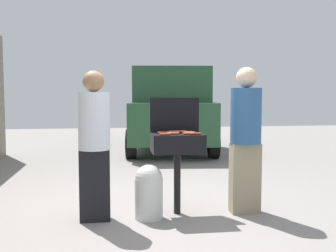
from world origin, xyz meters
The scene contains 16 objects.
ground_plane centered at (0.00, 0.00, 0.00)m, with size 24.00×24.00×0.00m, color gray.
bbq_grill centered at (0.29, -0.10, 0.80)m, with size 0.60×0.44×0.95m.
grill_lid_open centered at (0.29, 0.12, 1.16)m, with size 0.60×0.05×0.42m, color black.
hot_dog_0 centered at (0.13, -0.09, 0.96)m, with size 0.03×0.03×0.13m, color #AD4228.
hot_dog_1 centered at (0.23, -0.19, 0.96)m, with size 0.03×0.03×0.13m, color #C6593D.
hot_dog_2 centered at (0.27, 0.00, 0.96)m, with size 0.03×0.03×0.13m, color #C6593D.
hot_dog_3 centered at (0.42, -0.05, 0.96)m, with size 0.03×0.03×0.13m, color #AD4228.
hot_dog_4 centered at (0.43, -0.13, 0.96)m, with size 0.03×0.03×0.13m, color #B74C33.
hot_dog_5 centered at (0.12, -0.27, 0.96)m, with size 0.03×0.03×0.13m, color #AD4228.
hot_dog_6 centered at (0.40, -0.22, 0.96)m, with size 0.03×0.03×0.13m, color #C6593D.
hot_dog_7 centered at (0.47, -0.25, 0.96)m, with size 0.03×0.03×0.13m, color #AD4228.
hot_dog_8 centered at (0.35, 0.03, 0.96)m, with size 0.03×0.03×0.13m, color #C6593D.
propane_tank centered at (-0.06, -0.25, 0.32)m, with size 0.32×0.32×0.62m.
person_left centered at (-0.66, -0.24, 0.90)m, with size 0.35×0.35×1.67m.
person_right centered at (1.09, -0.17, 0.94)m, with size 0.36×0.36×1.72m.
parked_minivan centered at (1.01, 5.41, 1.03)m, with size 2.43×4.58×2.02m.
Camera 1 is at (-0.47, -4.73, 1.42)m, focal length 43.20 mm.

